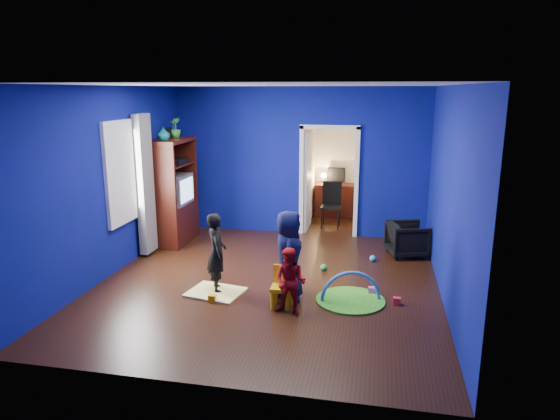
% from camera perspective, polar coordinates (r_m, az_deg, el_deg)
% --- Properties ---
extents(floor, '(5.00, 5.50, 0.01)m').
position_cam_1_polar(floor, '(7.61, -1.32, -8.29)').
color(floor, black).
rests_on(floor, ground).
extents(ceiling, '(5.00, 5.50, 0.01)m').
position_cam_1_polar(ceiling, '(7.06, -1.45, 14.10)').
color(ceiling, white).
rests_on(ceiling, wall_back).
extents(wall_back, '(5.00, 0.02, 2.90)m').
position_cam_1_polar(wall_back, '(9.86, 2.17, 5.51)').
color(wall_back, navy).
rests_on(wall_back, floor).
extents(wall_front, '(5.00, 0.02, 2.90)m').
position_cam_1_polar(wall_front, '(4.64, -8.94, -4.00)').
color(wall_front, navy).
rests_on(wall_front, floor).
extents(wall_left, '(0.02, 5.50, 2.90)m').
position_cam_1_polar(wall_left, '(8.12, -18.89, 3.02)').
color(wall_left, navy).
rests_on(wall_left, floor).
extents(wall_right, '(0.02, 5.50, 2.90)m').
position_cam_1_polar(wall_right, '(7.09, 18.75, 1.58)').
color(wall_right, navy).
rests_on(wall_right, floor).
extents(alcove, '(1.00, 1.75, 2.50)m').
position_cam_1_polar(alcove, '(10.67, 6.11, 4.98)').
color(alcove, silver).
rests_on(alcove, floor).
extents(armchair, '(0.80, 0.79, 0.59)m').
position_cam_1_polar(armchair, '(8.98, 14.36, -3.27)').
color(armchair, black).
rests_on(armchair, floor).
extents(child_black, '(0.43, 0.50, 1.15)m').
position_cam_1_polar(child_black, '(7.18, -7.25, -4.87)').
color(child_black, black).
rests_on(child_black, floor).
extents(child_navy, '(0.50, 0.68, 1.26)m').
position_cam_1_polar(child_navy, '(6.85, 0.98, -5.22)').
color(child_navy, '#0F1437').
rests_on(child_navy, floor).
extents(toddler_red, '(0.49, 0.42, 0.89)m').
position_cam_1_polar(toddler_red, '(6.44, 1.18, -8.21)').
color(toddler_red, '#AD121C').
rests_on(toddler_red, floor).
extents(vase, '(0.27, 0.27, 0.23)m').
position_cam_1_polar(vase, '(9.12, -13.18, 8.47)').
color(vase, '#0B5A5F').
rests_on(vase, tv_armoire).
extents(potted_plant, '(0.25, 0.25, 0.37)m').
position_cam_1_polar(potted_plant, '(9.59, -11.92, 9.19)').
color(potted_plant, green).
rests_on(potted_plant, tv_armoire).
extents(tv_armoire, '(0.58, 1.14, 1.96)m').
position_cam_1_polar(tv_armoire, '(9.55, -12.09, 2.08)').
color(tv_armoire, '#3A1709').
rests_on(tv_armoire, floor).
extents(crt_tv, '(0.46, 0.70, 0.54)m').
position_cam_1_polar(crt_tv, '(9.53, -11.88, 2.31)').
color(crt_tv, silver).
rests_on(crt_tv, tv_armoire).
extents(yellow_blanket, '(0.85, 0.73, 0.03)m').
position_cam_1_polar(yellow_blanket, '(7.29, -7.36, -9.30)').
color(yellow_blanket, '#F2E07A').
rests_on(yellow_blanket, floor).
extents(hopper_ball, '(0.36, 0.36, 0.36)m').
position_cam_1_polar(hopper_ball, '(7.24, 0.93, -7.94)').
color(hopper_ball, yellow).
rests_on(hopper_ball, floor).
extents(kid_chair, '(0.29, 0.29, 0.50)m').
position_cam_1_polar(kid_chair, '(6.72, 0.21, -9.04)').
color(kid_chair, yellow).
rests_on(kid_chair, floor).
extents(play_mat, '(0.95, 0.95, 0.03)m').
position_cam_1_polar(play_mat, '(7.05, 8.05, -10.17)').
color(play_mat, '#3F9221').
rests_on(play_mat, floor).
extents(toy_arch, '(0.83, 0.28, 0.84)m').
position_cam_1_polar(toy_arch, '(7.05, 8.05, -10.12)').
color(toy_arch, '#3F8CD8').
rests_on(toy_arch, floor).
extents(window_left, '(0.03, 0.95, 1.55)m').
position_cam_1_polar(window_left, '(8.39, -17.66, 4.14)').
color(window_left, white).
rests_on(window_left, wall_left).
extents(curtain, '(0.14, 0.42, 2.40)m').
position_cam_1_polar(curtain, '(8.87, -15.17, 2.81)').
color(curtain, slate).
rests_on(curtain, floor).
extents(doorway, '(1.16, 0.10, 2.10)m').
position_cam_1_polar(doorway, '(9.85, 5.60, 3.08)').
color(doorway, white).
rests_on(doorway, floor).
extents(study_desk, '(0.88, 0.44, 0.75)m').
position_cam_1_polar(study_desk, '(11.46, 6.31, 1.11)').
color(study_desk, '#3D140A').
rests_on(study_desk, floor).
extents(desk_monitor, '(0.40, 0.05, 0.32)m').
position_cam_1_polar(desk_monitor, '(11.46, 6.44, 4.05)').
color(desk_monitor, black).
rests_on(desk_monitor, study_desk).
extents(desk_lamp, '(0.14, 0.14, 0.14)m').
position_cam_1_polar(desk_lamp, '(11.44, 5.01, 3.95)').
color(desk_lamp, '#FFD88C').
rests_on(desk_lamp, study_desk).
extents(folding_chair, '(0.40, 0.40, 0.92)m').
position_cam_1_polar(folding_chair, '(10.50, 5.84, 0.45)').
color(folding_chair, black).
rests_on(folding_chair, floor).
extents(book_shelf, '(0.88, 0.24, 0.04)m').
position_cam_1_polar(book_shelf, '(11.33, 6.58, 9.38)').
color(book_shelf, white).
rests_on(book_shelf, study_desk).
extents(toy_0, '(0.10, 0.08, 0.10)m').
position_cam_1_polar(toy_0, '(7.05, 13.21, -10.09)').
color(toy_0, red).
rests_on(toy_0, floor).
extents(toy_1, '(0.11, 0.11, 0.11)m').
position_cam_1_polar(toy_1, '(8.64, 10.55, -5.43)').
color(toy_1, '#259FD4').
rests_on(toy_1, floor).
extents(toy_2, '(0.10, 0.08, 0.10)m').
position_cam_1_polar(toy_2, '(7.01, -7.74, -9.98)').
color(toy_2, '#E6A10C').
rests_on(toy_2, floor).
extents(toy_3, '(0.11, 0.11, 0.11)m').
position_cam_1_polar(toy_3, '(8.11, 5.03, -6.53)').
color(toy_3, green).
rests_on(toy_3, floor).
extents(toy_4, '(0.10, 0.08, 0.10)m').
position_cam_1_polar(toy_4, '(7.31, 10.45, -9.05)').
color(toy_4, '#DE53C2').
rests_on(toy_4, floor).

